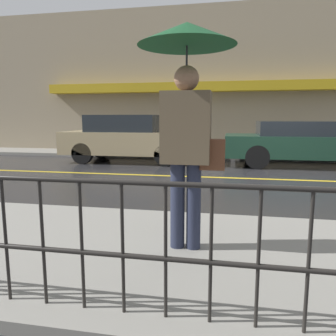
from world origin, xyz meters
TOP-DOWN VIEW (x-y plane):
  - ground_plane at (0.00, 0.00)m, footprint 80.00×80.00m
  - sidewalk_far at (0.00, 4.32)m, footprint 28.00×1.80m
  - lane_marking at (0.00, 0.00)m, footprint 25.20×0.12m
  - building_storefront at (0.00, 5.34)m, footprint 28.00×0.85m
  - pedestrian at (-1.49, -4.68)m, footprint 0.94×0.94m
  - car_tan at (-4.32, 2.40)m, footprint 4.27×1.75m
  - car_dark_green at (1.14, 2.40)m, footprint 4.79×1.85m

SIDE VIEW (x-z plane):
  - ground_plane at x=0.00m, z-range 0.00..0.00m
  - lane_marking at x=0.00m, z-range 0.00..0.01m
  - sidewalk_far at x=0.00m, z-range 0.00..0.11m
  - car_dark_green at x=1.14m, z-range 0.04..1.37m
  - car_tan at x=-4.32m, z-range 0.01..1.54m
  - pedestrian at x=-1.49m, z-range 0.64..2.85m
  - building_storefront at x=0.00m, z-range -0.02..5.68m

